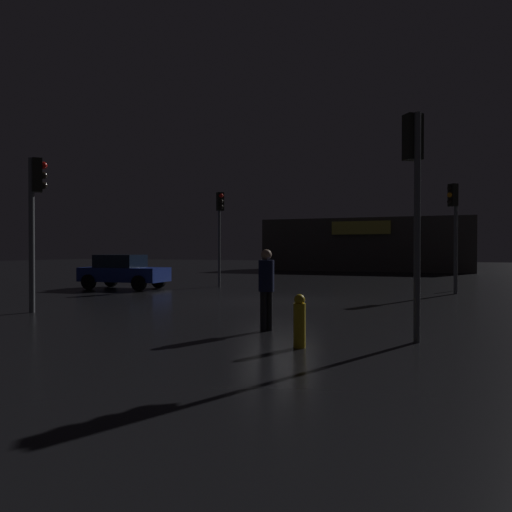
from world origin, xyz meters
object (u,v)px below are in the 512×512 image
(traffic_signal_main, at_px, (220,217))
(car_far, at_px, (123,271))
(traffic_signal_opposite, at_px, (35,206))
(traffic_signal_cross_left, at_px, (414,173))
(traffic_signal_cross_right, at_px, (454,217))
(store_building, at_px, (368,245))
(fire_hydrant, at_px, (299,321))
(pedestrian, at_px, (266,283))

(traffic_signal_main, xyz_separation_m, car_far, (-3.57, -2.64, -2.52))
(traffic_signal_main, height_order, traffic_signal_opposite, traffic_signal_main)
(traffic_signal_opposite, xyz_separation_m, traffic_signal_cross_left, (10.26, -0.68, 0.23))
(traffic_signal_main, distance_m, traffic_signal_cross_right, 10.33)
(store_building, relative_size, traffic_signal_opposite, 3.88)
(traffic_signal_cross_left, relative_size, fire_hydrant, 4.52)
(car_far, bearing_deg, fire_hydrant, -41.66)
(traffic_signal_cross_left, xyz_separation_m, fire_hydrant, (-1.83, -1.46, -2.76))
(traffic_signal_cross_left, height_order, car_far, traffic_signal_cross_left)
(traffic_signal_main, bearing_deg, traffic_signal_opposite, -92.38)
(car_far, height_order, fire_hydrant, car_far)
(pedestrian, distance_m, fire_hydrant, 2.06)
(store_building, bearing_deg, traffic_signal_cross_right, -71.88)
(store_building, height_order, traffic_signal_cross_right, traffic_signal_cross_right)
(traffic_signal_cross_left, bearing_deg, traffic_signal_opposite, 176.19)
(traffic_signal_opposite, bearing_deg, store_building, 83.74)
(traffic_signal_opposite, xyz_separation_m, traffic_signal_cross_right, (10.77, 10.80, 0.05))
(traffic_signal_opposite, height_order, fire_hydrant, traffic_signal_opposite)
(traffic_signal_opposite, bearing_deg, traffic_signal_cross_left, -3.81)
(traffic_signal_cross_right, distance_m, fire_hydrant, 13.41)
(store_building, xyz_separation_m, fire_hydrant, (4.84, -34.89, -1.67))
(car_far, bearing_deg, traffic_signal_opposite, -69.02)
(traffic_signal_cross_left, xyz_separation_m, car_far, (-13.38, 8.81, -2.45))
(traffic_signal_cross_right, relative_size, car_far, 1.10)
(fire_hydrant, bearing_deg, pedestrian, 128.66)
(pedestrian, bearing_deg, traffic_signal_opposite, 175.28)
(car_far, bearing_deg, traffic_signal_cross_left, -33.37)
(traffic_signal_cross_left, distance_m, fire_hydrant, 3.62)
(store_building, bearing_deg, traffic_signal_cross_left, -78.71)
(car_far, bearing_deg, store_building, 74.76)
(traffic_signal_main, bearing_deg, traffic_signal_cross_left, -49.42)
(store_building, bearing_deg, traffic_signal_opposite, -96.26)
(traffic_signal_main, bearing_deg, fire_hydrant, -58.29)
(traffic_signal_main, xyz_separation_m, fire_hydrant, (7.98, -12.92, -2.83))
(traffic_signal_cross_right, distance_m, pedestrian, 12.12)
(traffic_signal_cross_right, xyz_separation_m, fire_hydrant, (-2.34, -12.95, -2.58))
(store_building, distance_m, traffic_signal_main, 22.22)
(fire_hydrant, bearing_deg, traffic_signal_opposite, 165.74)
(store_building, distance_m, fire_hydrant, 35.26)
(car_far, distance_m, fire_hydrant, 15.46)
(traffic_signal_cross_right, relative_size, fire_hydrant, 4.51)
(car_far, relative_size, fire_hydrant, 4.11)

